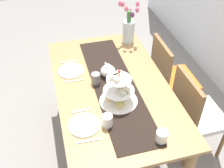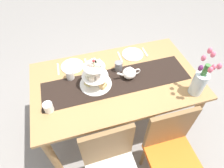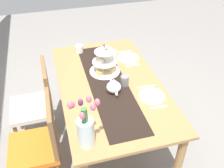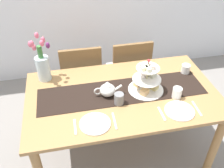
{
  "view_description": "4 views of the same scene",
  "coord_description": "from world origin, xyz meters",
  "views": [
    {
      "loc": [
        1.67,
        -0.44,
        2.25
      ],
      "look_at": [
        0.08,
        -0.02,
        0.86
      ],
      "focal_mm": 43.28,
      "sensor_mm": 36.0,
      "label": 1
    },
    {
      "loc": [
        0.39,
        1.17,
        2.12
      ],
      "look_at": [
        0.07,
        0.08,
        0.82
      ],
      "focal_mm": 30.47,
      "sensor_mm": 36.0,
      "label": 2
    },
    {
      "loc": [
        -1.86,
        0.49,
        2.23
      ],
      "look_at": [
        -0.08,
        0.0,
        0.83
      ],
      "focal_mm": 41.48,
      "sensor_mm": 36.0,
      "label": 3
    },
    {
      "loc": [
        -0.42,
        -1.58,
        2.11
      ],
      "look_at": [
        -0.09,
        0.0,
        0.88
      ],
      "focal_mm": 40.16,
      "sensor_mm": 36.0,
      "label": 4
    }
  ],
  "objects": [
    {
      "name": "ground_plane",
      "position": [
        0.0,
        0.0,
        0.0
      ],
      "size": [
        8.0,
        8.0,
        0.0
      ],
      "primitive_type": "plane",
      "color": "gray"
    },
    {
      "name": "tulip_vase",
      "position": [
        -0.64,
        0.34,
        0.93
      ],
      "size": [
        0.16,
        0.2,
        0.43
      ],
      "color": "silver",
      "rests_on": "dining_table"
    },
    {
      "name": "dinner_plate_right",
      "position": [
        0.38,
        -0.3,
        0.78
      ],
      "size": [
        0.23,
        0.23,
        0.01
      ],
      "primitive_type": "cylinder",
      "color": "white",
      "rests_on": "dining_table"
    },
    {
      "name": "dining_table",
      "position": [
        0.0,
        0.0,
        0.66
      ],
      "size": [
        1.61,
        0.93,
        0.77
      ],
      "color": "#A37747",
      "rests_on": "ground_plane"
    },
    {
      "name": "cream_jug",
      "position": [
        0.64,
        0.17,
        0.82
      ],
      "size": [
        0.08,
        0.08,
        0.08
      ],
      "primitive_type": "cylinder",
      "color": "white",
      "rests_on": "dining_table"
    },
    {
      "name": "teapot",
      "position": [
        -0.13,
        0.0,
        0.83
      ],
      "size": [
        0.24,
        0.13,
        0.14
      ],
      "color": "white",
      "rests_on": "table_runner"
    },
    {
      "name": "table_runner",
      "position": [
        0.0,
        0.02,
        0.78
      ],
      "size": [
        1.41,
        0.35,
        0.0
      ],
      "primitive_type": "cube",
      "color": "black",
      "rests_on": "dining_table"
    },
    {
      "name": "chair_left",
      "position": [
        -0.29,
        0.69,
        0.5
      ],
      "size": [
        0.43,
        0.43,
        0.91
      ],
      "color": "brown",
      "rests_on": "ground_plane"
    },
    {
      "name": "fork_left",
      "position": [
        -0.43,
        -0.3,
        0.78
      ],
      "size": [
        0.02,
        0.15,
        0.01
      ],
      "primitive_type": "cube",
      "rotation": [
        0.0,
        0.0,
        -0.02
      ],
      "color": "silver",
      "rests_on": "dining_table"
    },
    {
      "name": "knife_left",
      "position": [
        -0.14,
        -0.3,
        0.78
      ],
      "size": [
        0.02,
        0.17,
        0.01
      ],
      "primitive_type": "cube",
      "rotation": [
        0.0,
        0.0,
        -0.04
      ],
      "color": "silver",
      "rests_on": "dining_table"
    },
    {
      "name": "mug_white_text",
      "position": [
        0.42,
        -0.14,
        0.82
      ],
      "size": [
        0.08,
        0.08,
        0.09
      ],
      "primitive_type": "cylinder",
      "color": "white",
      "rests_on": "dining_table"
    },
    {
      "name": "chair_right",
      "position": [
        0.25,
        0.69,
        0.5
      ],
      "size": [
        0.42,
        0.42,
        0.91
      ],
      "color": "brown",
      "rests_on": "ground_plane"
    },
    {
      "name": "dinner_plate_left",
      "position": [
        -0.28,
        -0.3,
        0.78
      ],
      "size": [
        0.23,
        0.23,
        0.01
      ],
      "primitive_type": "cylinder",
      "color": "white",
      "rests_on": "dining_table"
    },
    {
      "name": "fork_right",
      "position": [
        0.23,
        -0.3,
        0.78
      ],
      "size": [
        0.02,
        0.15,
        0.01
      ],
      "primitive_type": "cube",
      "rotation": [
        0.0,
        0.0,
        -0.0
      ],
      "color": "silver",
      "rests_on": "dining_table"
    },
    {
      "name": "mug_grey",
      "position": [
        -0.06,
        -0.12,
        0.83
      ],
      "size": [
        0.08,
        0.08,
        0.09
      ],
      "primitive_type": "cylinder",
      "color": "slate",
      "rests_on": "table_runner"
    },
    {
      "name": "tiered_cake_stand",
      "position": [
        0.2,
        0.0,
        0.88
      ],
      "size": [
        0.3,
        0.3,
        0.3
      ],
      "color": "beige",
      "rests_on": "table_runner"
    },
    {
      "name": "knife_right",
      "position": [
        0.52,
        -0.3,
        0.78
      ],
      "size": [
        0.02,
        0.17,
        0.01
      ],
      "primitive_type": "cube",
      "rotation": [
        0.0,
        0.0,
        -0.04
      ],
      "color": "silver",
      "rests_on": "dining_table"
    }
  ]
}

